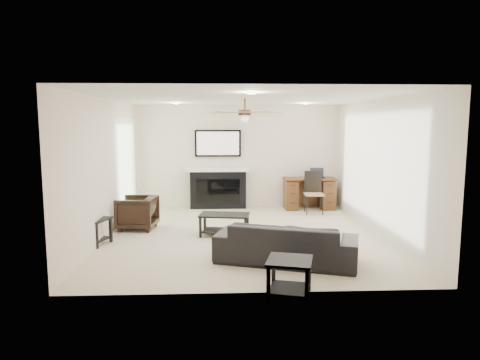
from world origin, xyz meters
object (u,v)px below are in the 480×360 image
Objects in this scene: sofa at (286,243)px; desk at (309,193)px; armchair at (137,213)px; coffee_table at (225,225)px; fireplace_unit at (218,169)px.

sofa is 4.16m from desk.
armchair is (-2.60, 2.15, 0.02)m from sofa.
coffee_table is at bearing -42.55° from sofa.
fireplace_unit is 1.57× the size of desk.
sofa is at bearing -106.25° from desk.
sofa is 3.37m from armchair.
fireplace_unit is 2.28m from desk.
fireplace_unit reaches higher than sofa.
desk reaches higher than armchair.
armchair is 1.79m from coffee_table.
desk is (2.19, -0.20, -0.57)m from fireplace_unit.
sofa is at bearing 56.73° from armchair.
coffee_table is 0.47× the size of fireplace_unit.
armchair is 2.65m from fireplace_unit.
sofa reaches higher than coffee_table.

